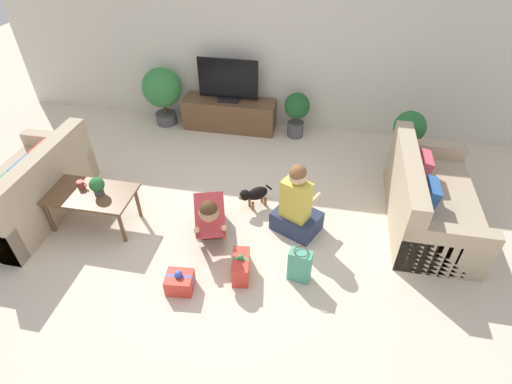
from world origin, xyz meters
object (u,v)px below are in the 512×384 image
at_px(tv_console, 230,114).
at_px(gift_box_a, 241,267).
at_px(sofa_right, 428,201).
at_px(person_sitting, 297,207).
at_px(tv, 228,83).
at_px(gift_box_b, 180,282).
at_px(potted_plant_back_right, 297,111).
at_px(gift_bag_a, 300,265).
at_px(dog, 254,194).
at_px(person_kneeling, 210,217).
at_px(potted_plant_back_left, 162,90).
at_px(potted_plant_corner_right, 408,135).
at_px(sofa_left, 28,191).
at_px(tabletop_plant, 97,186).
at_px(mug, 81,185).
at_px(coffee_table, 90,197).

bearing_deg(tv_console, gift_box_a, -74.19).
bearing_deg(sofa_right, person_sitting, 106.50).
height_order(tv, gift_box_b, tv).
bearing_deg(potted_plant_back_right, gift_box_b, -104.09).
bearing_deg(gift_bag_a, gift_box_a, -172.83).
bearing_deg(potted_plant_back_right, dog, -99.67).
bearing_deg(gift_box_a, potted_plant_back_right, 85.34).
relative_size(tv_console, person_kneeling, 1.84).
xyz_separation_m(potted_plant_back_left, person_kneeling, (1.50, -2.50, -0.25)).
xyz_separation_m(potted_plant_corner_right, person_kneeling, (-2.30, -2.01, -0.13)).
bearing_deg(sofa_right, person_kneeling, 107.78).
height_order(sofa_left, potted_plant_back_left, potted_plant_back_left).
height_order(sofa_right, tabletop_plant, sofa_right).
xyz_separation_m(sofa_right, mug, (-4.02, -0.71, 0.21)).
xyz_separation_m(sofa_left, potted_plant_corner_right, (4.63, 1.95, 0.16)).
xyz_separation_m(potted_plant_back_right, gift_bag_a, (0.37, -2.89, -0.25)).
xyz_separation_m(potted_plant_back_right, potted_plant_corner_right, (1.61, -0.49, 0.03)).
distance_m(potted_plant_back_right, person_sitting, 2.18).
xyz_separation_m(person_sitting, dog, (-0.56, 0.31, -0.15)).
distance_m(dog, gift_box_a, 1.11).
bearing_deg(sofa_left, person_kneeling, 88.40).
xyz_separation_m(gift_bag_a, tabletop_plant, (-2.36, 0.39, 0.40)).
relative_size(gift_box_b, tabletop_plant, 1.32).
xyz_separation_m(person_sitting, gift_box_a, (-0.49, -0.80, -0.23)).
bearing_deg(tv_console, dog, -67.78).
height_order(potted_plant_corner_right, tabletop_plant, potted_plant_corner_right).
distance_m(potted_plant_corner_right, gift_bag_a, 2.72).
xyz_separation_m(tv_console, gift_box_a, (0.85, -3.02, -0.12)).
distance_m(person_sitting, dog, 0.66).
height_order(person_kneeling, tabletop_plant, person_kneeling).
relative_size(potted_plant_corner_right, gift_box_a, 2.19).
xyz_separation_m(sofa_left, mug, (0.76, 0.01, 0.21)).
relative_size(coffee_table, potted_plant_corner_right, 1.24).
height_order(tv_console, potted_plant_back_left, potted_plant_back_left).
height_order(coffee_table, potted_plant_back_right, potted_plant_back_right).
bearing_deg(gift_box_b, person_kneeling, 80.29).
distance_m(potted_plant_back_left, dog, 2.67).
bearing_deg(coffee_table, sofa_right, 11.49).
bearing_deg(mug, tv, 64.88).
bearing_deg(potted_plant_back_left, potted_plant_back_right, -0.00).
height_order(gift_bag_a, tabletop_plant, tabletop_plant).
height_order(coffee_table, potted_plant_back_left, potted_plant_back_left).
height_order(tv_console, gift_box_a, tv_console).
relative_size(tv, potted_plant_back_left, 0.99).
distance_m(tv_console, mug, 2.75).
bearing_deg(sofa_right, potted_plant_back_right, 45.68).
distance_m(tv, mug, 2.75).
relative_size(sofa_right, dog, 4.62).
relative_size(potted_plant_back_left, person_sitting, 1.00).
distance_m(person_kneeling, mug, 1.58).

